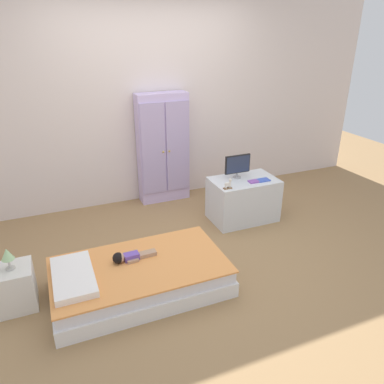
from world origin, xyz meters
TOP-DOWN VIEW (x-y plane):
  - ground_plane at (0.00, 0.00)m, footprint 10.00×10.00m
  - back_wall at (0.00, 1.57)m, footprint 6.40×0.05m
  - bed at (-0.70, -0.32)m, footprint 1.50×0.84m
  - pillow at (-1.25, -0.32)m, footprint 0.32×0.60m
  - doll at (-0.79, -0.22)m, footprint 0.39×0.14m
  - nightstand at (-1.70, -0.14)m, footprint 0.31×0.31m
  - table_lamp at (-1.70, -0.14)m, footprint 0.10×0.10m
  - wardrobe at (0.10, 1.41)m, footprint 0.65×0.26m
  - tv_stand at (0.79, 0.51)m, footprint 0.77×0.49m
  - tv_monitor at (0.74, 0.59)m, footprint 0.32×0.10m
  - rocking_horse_toy at (0.49, 0.34)m, footprint 0.10×0.04m
  - book_purple at (0.85, 0.40)m, footprint 0.11×0.09m
  - book_blue at (0.97, 0.40)m, footprint 0.15×0.10m

SIDE VIEW (x-z plane):
  - ground_plane at x=0.00m, z-range -0.02..0.00m
  - bed at x=-0.70m, z-range 0.00..0.26m
  - nightstand at x=-1.70m, z-range 0.00..0.37m
  - tv_stand at x=0.79m, z-range 0.00..0.51m
  - pillow at x=-1.25m, z-range 0.26..0.32m
  - doll at x=-0.79m, z-range 0.25..0.35m
  - table_lamp at x=-1.70m, z-range 0.40..0.59m
  - book_blue at x=0.97m, z-range 0.51..0.52m
  - book_purple at x=0.85m, z-range 0.51..0.53m
  - rocking_horse_toy at x=0.49m, z-range 0.51..0.62m
  - tv_monitor at x=0.74m, z-range 0.53..0.81m
  - wardrobe at x=0.10m, z-range 0.00..1.41m
  - back_wall at x=0.00m, z-range 0.00..2.70m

